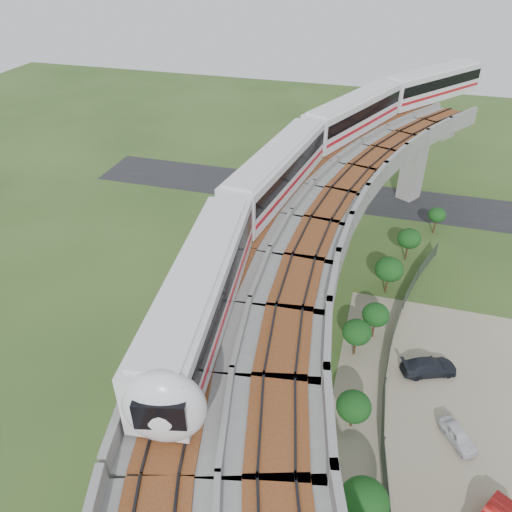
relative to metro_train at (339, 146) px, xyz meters
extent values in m
plane|color=#2E481D|center=(-2.12, -14.45, -12.31)|extent=(160.00, 160.00, 0.00)
cube|color=#7F755C|center=(11.88, -16.45, -12.29)|extent=(18.00, 26.00, 0.04)
cube|color=#232326|center=(-2.12, 15.55, -12.29)|extent=(60.00, 8.00, 0.03)
cube|color=#99968E|center=(6.99, 17.34, -8.11)|extent=(2.86, 2.93, 8.40)
cube|color=#99968E|center=(6.99, 17.34, -3.31)|extent=(7.21, 5.74, 1.20)
cube|color=#99968E|center=(-1.21, -4.04, -8.11)|extent=(2.35, 2.51, 8.40)
cube|color=#99968E|center=(-1.21, -4.04, -3.31)|extent=(7.31, 3.58, 1.20)
cube|color=#99968E|center=(-1.21, -24.87, -8.11)|extent=(2.35, 2.51, 8.40)
cube|color=#99968E|center=(-1.21, -24.87, -3.31)|extent=(7.31, 3.58, 1.20)
cube|color=gray|center=(4.06, 12.08, -2.31)|extent=(16.42, 20.91, 0.80)
cube|color=gray|center=(0.21, 13.98, -1.41)|extent=(8.66, 17.08, 1.00)
cube|color=gray|center=(7.92, 10.18, -1.41)|extent=(8.66, 17.08, 1.00)
cube|color=brown|center=(2.09, 13.06, -1.85)|extent=(10.68, 18.08, 0.12)
cube|color=black|center=(2.09, 13.06, -1.73)|extent=(9.69, 17.59, 0.12)
cube|color=brown|center=(6.04, 11.11, -1.85)|extent=(10.68, 18.08, 0.12)
cube|color=black|center=(6.04, 11.11, -1.73)|extent=(9.69, 17.59, 0.12)
cube|color=gray|center=(-1.43, -5.33, -2.31)|extent=(11.77, 20.03, 0.80)
cube|color=gray|center=(-5.68, -4.67, -1.41)|extent=(3.22, 18.71, 1.00)
cube|color=gray|center=(2.82, -5.98, -1.41)|extent=(3.22, 18.71, 1.00)
cube|color=brown|center=(-3.60, -4.99, -1.85)|extent=(5.44, 19.05, 0.12)
cube|color=black|center=(-3.60, -4.99, -1.73)|extent=(4.35, 18.88, 0.12)
cube|color=brown|center=(0.75, -5.66, -1.85)|extent=(5.44, 19.05, 0.12)
cube|color=black|center=(0.75, -5.66, -1.73)|extent=(4.35, 18.88, 0.12)
cube|color=gray|center=(-1.43, -23.58, -2.31)|extent=(11.77, 20.03, 0.80)
cube|color=gray|center=(-5.68, -24.24, -1.41)|extent=(3.22, 18.71, 1.00)
cube|color=gray|center=(2.82, -22.93, -1.41)|extent=(3.22, 18.71, 1.00)
cube|color=brown|center=(-3.60, -23.92, -1.85)|extent=(5.44, 19.05, 0.12)
cube|color=black|center=(-3.60, -23.92, -1.73)|extent=(4.35, 18.88, 0.12)
cube|color=brown|center=(0.75, -23.25, -1.85)|extent=(5.44, 19.05, 0.12)
cube|color=black|center=(0.75, -23.25, -1.73)|extent=(4.35, 18.88, 0.12)
cube|color=silver|center=(-3.89, -21.79, -0.07)|extent=(4.45, 15.21, 3.20)
cube|color=silver|center=(-3.89, -21.79, 1.63)|extent=(3.83, 14.41, 0.22)
cube|color=black|center=(-3.89, -21.79, 0.38)|extent=(4.44, 14.63, 1.15)
cube|color=red|center=(-3.89, -21.79, -0.82)|extent=(4.44, 14.63, 0.30)
cube|color=black|center=(-3.89, -21.79, -1.53)|extent=(3.39, 12.89, 0.28)
cube|color=silver|center=(-3.78, -6.24, -0.07)|extent=(4.66, 15.23, 3.20)
cube|color=silver|center=(-3.78, -6.24, 1.63)|extent=(4.02, 14.41, 0.22)
cube|color=black|center=(-3.78, -6.24, 0.38)|extent=(4.64, 14.64, 1.15)
cube|color=red|center=(-3.78, -6.24, -0.82)|extent=(4.64, 14.64, 0.30)
cube|color=black|center=(-3.78, -6.24, -1.53)|extent=(3.57, 12.89, 0.28)
cube|color=silver|center=(0.19, 8.81, -0.07)|extent=(8.11, 14.92, 3.20)
cube|color=silver|center=(0.19, 8.81, 1.63)|extent=(7.33, 14.02, 0.22)
cube|color=black|center=(0.19, 8.81, 0.38)|extent=(7.95, 14.39, 1.15)
cube|color=red|center=(0.19, 8.81, -0.82)|extent=(7.95, 14.39, 0.30)
cube|color=black|center=(0.19, 8.81, -1.53)|extent=(6.53, 12.54, 0.28)
cube|color=silver|center=(7.77, 22.40, -0.07)|extent=(11.06, 13.68, 3.20)
cube|color=silver|center=(7.77, 22.40, 1.63)|extent=(10.18, 12.76, 0.22)
cube|color=black|center=(7.77, 22.40, 0.38)|extent=(10.76, 13.24, 1.15)
cube|color=red|center=(7.77, 22.40, -0.82)|extent=(10.76, 13.24, 0.30)
cube|color=black|center=(7.77, 22.40, -1.53)|extent=(9.08, 11.40, 0.28)
ellipsoid|color=silver|center=(-2.62, -28.93, 0.08)|extent=(3.66, 2.54, 3.64)
cylinder|color=#2D382D|center=(10.13, 4.84, -11.56)|extent=(0.08, 0.08, 1.50)
cube|color=#2D382D|center=(9.25, 2.52, -11.56)|extent=(1.69, 4.77, 1.40)
cylinder|color=#2D382D|center=(8.50, 0.17, -11.56)|extent=(0.08, 0.08, 1.50)
cube|color=#2D382D|center=(7.85, -2.21, -11.56)|extent=(1.23, 4.91, 1.40)
cylinder|color=#2D382D|center=(7.32, -4.63, -11.56)|extent=(0.08, 0.08, 1.50)
cube|color=#2D382D|center=(6.91, -7.06, -11.56)|extent=(0.75, 4.99, 1.40)
cylinder|color=#2D382D|center=(6.61, -9.52, -11.56)|extent=(0.08, 0.08, 1.50)
cube|color=#2D382D|center=(6.43, -11.98, -11.56)|extent=(0.27, 5.04, 1.40)
cylinder|color=#2D382D|center=(6.38, -14.45, -11.56)|extent=(0.08, 0.08, 1.50)
cube|color=#2D382D|center=(6.43, -16.93, -11.56)|extent=(0.27, 5.04, 1.40)
cylinder|color=#2D382D|center=(6.61, -19.39, -11.56)|extent=(0.08, 0.08, 1.50)
cube|color=#2D382D|center=(6.91, -21.84, -11.56)|extent=(0.75, 4.99, 1.40)
cylinder|color=#382314|center=(9.94, 9.41, -11.48)|extent=(0.18, 0.18, 1.66)
ellipsoid|color=#133C14|center=(9.94, 9.41, -10.09)|extent=(1.85, 1.85, 1.57)
cylinder|color=#382314|center=(7.22, 3.34, -11.43)|extent=(0.18, 0.18, 1.76)
ellipsoid|color=#133C14|center=(7.22, 3.34, -9.86)|extent=(2.27, 2.27, 1.93)
cylinder|color=#382314|center=(5.68, -2.59, -11.42)|extent=(0.18, 0.18, 1.78)
ellipsoid|color=#133C14|center=(5.68, -2.59, -9.78)|extent=(2.51, 2.51, 2.13)
cylinder|color=#382314|center=(5.06, -8.86, -11.47)|extent=(0.18, 0.18, 1.67)
ellipsoid|color=#133C14|center=(5.06, -8.86, -9.99)|extent=(2.14, 2.14, 1.82)
cylinder|color=#382314|center=(3.86, -11.24, -11.50)|extent=(0.18, 0.18, 1.62)
ellipsoid|color=#133C14|center=(3.86, -11.24, -10.03)|extent=(2.22, 2.22, 1.89)
cylinder|color=#382314|center=(4.46, -17.96, -11.69)|extent=(0.18, 0.18, 1.24)
ellipsoid|color=#133C14|center=(4.46, -17.96, -10.38)|extent=(2.29, 2.29, 1.95)
ellipsoid|color=#133C14|center=(5.75, -24.34, -10.15)|extent=(2.71, 2.71, 2.30)
imported|color=silver|center=(11.18, -17.26, -11.76)|extent=(2.66, 3.17, 1.02)
imported|color=black|center=(9.38, -11.66, -11.67)|extent=(4.44, 3.11, 1.19)
camera|label=1|loc=(4.27, -40.16, 15.56)|focal=35.00mm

